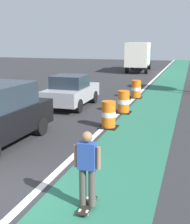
# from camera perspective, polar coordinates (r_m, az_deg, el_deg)

# --- Properties ---
(bike_lane_strip) EXTENTS (2.50, 80.00, 0.01)m
(bike_lane_strip) POSITION_cam_1_polar(r_m,az_deg,el_deg) (17.63, 11.74, 1.84)
(bike_lane_strip) COLOR #286B51
(bike_lane_strip) RESTS_ON ground
(lane_divider_stripe) EXTENTS (0.20, 80.00, 0.01)m
(lane_divider_stripe) POSITION_cam_1_polar(r_m,az_deg,el_deg) (17.85, 6.95, 2.16)
(lane_divider_stripe) COLOR silver
(lane_divider_stripe) RESTS_ON ground
(skateboarder_on_lane) EXTENTS (0.57, 0.81, 1.69)m
(skateboarder_on_lane) POSITION_cam_1_polar(r_m,az_deg,el_deg) (6.26, -1.49, -10.53)
(skateboarder_on_lane) COLOR black
(skateboarder_on_lane) RESTS_ON ground
(parked_sedan_second) EXTENTS (1.96, 4.12, 1.70)m
(parked_sedan_second) POSITION_cam_1_polar(r_m,az_deg,el_deg) (16.01, -4.50, 3.94)
(parked_sedan_second) COLOR #9EA0A5
(parked_sedan_second) RESTS_ON ground
(traffic_barrel_front) EXTENTS (0.73, 0.73, 1.09)m
(traffic_barrel_front) POSITION_cam_1_polar(r_m,az_deg,el_deg) (12.13, 2.58, -0.54)
(traffic_barrel_front) COLOR orange
(traffic_barrel_front) RESTS_ON ground
(traffic_barrel_mid) EXTENTS (0.73, 0.73, 1.09)m
(traffic_barrel_mid) POSITION_cam_1_polar(r_m,az_deg,el_deg) (14.70, 5.42, 1.88)
(traffic_barrel_mid) COLOR orange
(traffic_barrel_mid) RESTS_ON ground
(traffic_barrel_back) EXTENTS (0.73, 0.73, 1.09)m
(traffic_barrel_back) POSITION_cam_1_polar(r_m,az_deg,el_deg) (18.67, 7.80, 4.28)
(traffic_barrel_back) COLOR orange
(traffic_barrel_back) RESTS_ON ground
(delivery_truck_down_block) EXTENTS (2.82, 7.74, 3.23)m
(delivery_truck_down_block) POSITION_cam_1_polar(r_m,az_deg,el_deg) (35.04, 8.33, 10.64)
(delivery_truck_down_block) COLOR silver
(delivery_truck_down_block) RESTS_ON ground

